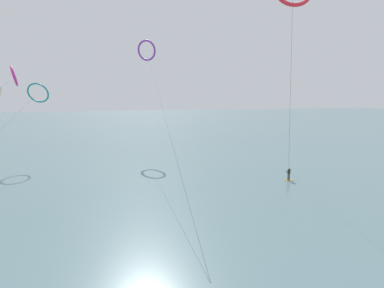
# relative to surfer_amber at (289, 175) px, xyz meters

# --- Properties ---
(sea_water) EXTENTS (400.00, 200.00, 0.08)m
(sea_water) POSITION_rel_surfer_amber_xyz_m (-14.98, 76.83, -0.78)
(sea_water) COLOR slate
(sea_water) RESTS_ON ground
(surfer_amber) EXTENTS (1.40, 0.66, 1.70)m
(surfer_amber) POSITION_rel_surfer_amber_xyz_m (0.00, 0.00, 0.00)
(surfer_amber) COLOR orange
(surfer_amber) RESTS_ON ground
(kite_magenta) EXTENTS (2.19, 50.20, 16.09)m
(kite_magenta) POSITION_rel_surfer_amber_xyz_m (-38.73, 27.19, 13.40)
(kite_magenta) COLOR #CC288E
(kite_magenta) RESTS_ON ground
(kite_teal) EXTENTS (4.54, 40.57, 12.96)m
(kite_teal) POSITION_rel_surfer_amber_xyz_m (-33.52, 20.49, 10.45)
(kite_teal) COLOR teal
(kite_teal) RESTS_ON ground
(kite_violet) EXTENTS (3.85, 47.37, 21.58)m
(kite_violet) POSITION_rel_surfer_amber_xyz_m (-15.08, 27.55, 18.70)
(kite_violet) COLOR purple
(kite_violet) RESTS_ON ground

